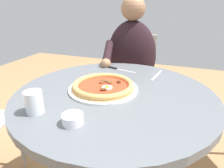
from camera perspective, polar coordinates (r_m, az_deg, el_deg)
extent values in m
cylinder|color=#565B60|center=(0.94, 0.76, -3.14)|extent=(0.95, 0.95, 0.04)
cylinder|color=#4E5257|center=(1.14, 0.66, -19.51)|extent=(0.09, 0.09, 0.68)
cylinder|color=white|center=(0.95, -2.53, -1.31)|extent=(0.34, 0.34, 0.01)
cylinder|color=tan|center=(0.95, -2.54, -0.87)|extent=(0.30, 0.30, 0.01)
torus|color=tan|center=(0.94, -2.55, -0.27)|extent=(0.30, 0.30, 0.03)
cylinder|color=red|center=(0.95, -2.55, -0.59)|extent=(0.28, 0.28, 0.00)
cylinder|color=white|center=(0.92, -1.44, -1.03)|extent=(0.05, 0.05, 0.00)
ellipsoid|color=yellow|center=(0.92, -1.44, -0.92)|extent=(0.02, 0.02, 0.02)
ellipsoid|color=#4C2D19|center=(0.89, -2.57, -1.57)|extent=(0.03, 0.04, 0.01)
ellipsoid|color=brown|center=(0.98, -3.10, 0.62)|extent=(0.03, 0.03, 0.01)
ellipsoid|color=#4C2D19|center=(0.99, -2.72, 0.96)|extent=(0.03, 0.03, 0.01)
ellipsoid|color=brown|center=(0.98, -0.82, 0.59)|extent=(0.04, 0.04, 0.01)
ellipsoid|color=brown|center=(1.00, -1.86, 1.02)|extent=(0.04, 0.04, 0.01)
ellipsoid|color=#3D2314|center=(0.98, 1.88, 0.75)|extent=(0.04, 0.03, 0.01)
ellipsoid|color=#2D6B28|center=(1.00, 0.00, 1.00)|extent=(0.01, 0.01, 0.00)
ellipsoid|color=#2D6B28|center=(0.94, -3.45, -0.52)|extent=(0.01, 0.01, 0.00)
ellipsoid|color=#2D6B28|center=(0.97, 0.14, 0.41)|extent=(0.01, 0.01, 0.00)
cylinder|color=silver|center=(0.79, -21.95, -4.99)|extent=(0.07, 0.07, 0.09)
cylinder|color=silver|center=(0.81, -21.65, -6.84)|extent=(0.06, 0.06, 0.03)
cube|color=silver|center=(1.21, 4.10, 3.88)|extent=(0.04, 0.13, 0.00)
cube|color=black|center=(1.26, -0.10, 4.85)|extent=(0.03, 0.08, 0.01)
cylinder|color=white|center=(0.70, -11.51, -10.06)|extent=(0.08, 0.08, 0.04)
cylinder|color=olive|center=(0.70, -11.56, -9.44)|extent=(0.06, 0.06, 0.01)
cube|color=#BCBCC1|center=(1.16, 12.97, 2.50)|extent=(0.19, 0.04, 0.00)
cube|color=#282833|center=(1.77, 5.07, -8.06)|extent=(0.32, 0.38, 0.45)
ellipsoid|color=black|center=(1.57, 5.70, 8.01)|extent=(0.27, 0.41, 0.56)
sphere|color=#936B4C|center=(1.52, 6.26, 21.28)|extent=(0.18, 0.18, 0.18)
cylinder|color=black|center=(1.38, -1.26, 8.94)|extent=(0.27, 0.12, 0.16)
sphere|color=#936B4C|center=(1.29, -1.85, 5.98)|extent=(0.07, 0.07, 0.07)
cube|color=beige|center=(1.70, 5.57, -0.02)|extent=(0.47, 0.47, 0.02)
cube|color=beige|center=(1.83, 6.57, 8.26)|extent=(0.08, 0.38, 0.39)
cylinder|color=#B7B2A8|center=(1.68, -2.08, -9.59)|extent=(0.02, 0.02, 0.46)
cylinder|color=#B7B2A8|center=(1.64, 11.15, -10.89)|extent=(0.02, 0.02, 0.46)
cylinder|color=#B7B2A8|center=(2.00, 0.55, -3.90)|extent=(0.02, 0.02, 0.46)
cylinder|color=#B7B2A8|center=(1.97, 11.48, -4.86)|extent=(0.02, 0.02, 0.46)
cylinder|color=#B7B2A8|center=(1.60, 24.46, -14.05)|extent=(0.02, 0.02, 0.44)
cylinder|color=#B7B2A8|center=(1.57, -25.40, -14.99)|extent=(0.02, 0.02, 0.44)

